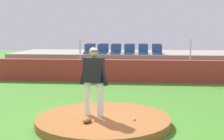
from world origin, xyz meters
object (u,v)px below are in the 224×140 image
(fielding_glove, at_px, (87,120))
(stadium_chair_6, at_px, (91,50))
(stadium_chair_1, at_px, (102,51))
(stadium_chair_11, at_px, (156,50))
(stadium_chair_2, at_px, (115,51))
(stadium_chair_10, at_px, (143,50))
(stadium_chair_7, at_px, (104,50))
(stadium_chair_3, at_px, (129,51))
(stadium_chair_9, at_px, (130,50))
(stadium_chair_0, at_px, (89,51))
(stadium_chair_8, at_px, (117,50))
(stadium_chair_4, at_px, (143,51))
(baseball, at_px, (134,119))
(stadium_chair_5, at_px, (157,51))
(pitcher, at_px, (94,76))

(fielding_glove, bearing_deg, stadium_chair_6, -162.91)
(stadium_chair_1, height_order, stadium_chair_11, same)
(stadium_chair_2, bearing_deg, stadium_chair_10, -146.73)
(stadium_chair_7, bearing_deg, stadium_chair_3, 146.06)
(stadium_chair_9, xyz_separation_m, stadium_chair_11, (1.39, 0.03, 0.00))
(stadium_chair_10, bearing_deg, stadium_chair_11, -179.20)
(stadium_chair_6, distance_m, stadium_chair_9, 2.13)
(stadium_chair_0, bearing_deg, stadium_chair_8, -148.11)
(stadium_chair_4, bearing_deg, baseball, 88.26)
(stadium_chair_5, distance_m, stadium_chair_7, 2.97)
(stadium_chair_11, bearing_deg, stadium_chair_4, 51.93)
(baseball, distance_m, stadium_chair_2, 8.49)
(stadium_chair_5, height_order, stadium_chair_7, same)
(stadium_chair_6, relative_size, stadium_chair_10, 1.00)
(baseball, height_order, stadium_chair_0, stadium_chair_0)
(stadium_chair_5, relative_size, stadium_chair_8, 1.00)
(stadium_chair_2, distance_m, stadium_chair_9, 1.15)
(stadium_chair_5, height_order, stadium_chair_6, same)
(pitcher, relative_size, stadium_chair_10, 3.57)
(baseball, bearing_deg, stadium_chair_11, 84.09)
(baseball, distance_m, fielding_glove, 1.15)
(stadium_chair_3, distance_m, stadium_chair_6, 2.28)
(stadium_chair_1, height_order, stadium_chair_8, same)
(stadium_chair_0, bearing_deg, stadium_chair_4, 179.63)
(pitcher, xyz_separation_m, fielding_glove, (-0.07, -0.62, -0.98))
(stadium_chair_2, bearing_deg, stadium_chair_1, -1.13)
(pitcher, height_order, fielding_glove, pitcher)
(fielding_glove, relative_size, stadium_chair_3, 0.60)
(stadium_chair_0, xyz_separation_m, stadium_chair_8, (1.36, 0.85, 0.00))
(stadium_chair_2, height_order, stadium_chair_4, same)
(stadium_chair_2, distance_m, stadium_chair_6, 1.68)
(baseball, xyz_separation_m, stadium_chair_4, (0.25, 8.37, 1.12))
(stadium_chair_1, bearing_deg, stadium_chair_9, -147.95)
(stadium_chair_5, bearing_deg, fielding_glove, 76.53)
(fielding_glove, bearing_deg, baseball, 112.77)
(stadium_chair_10, bearing_deg, fielding_glove, 81.95)
(stadium_chair_3, height_order, stadium_chair_8, same)
(pitcher, height_order, stadium_chair_8, pitcher)
(pitcher, distance_m, stadium_chair_9, 8.92)
(fielding_glove, bearing_deg, stadium_chair_2, -171.27)
(stadium_chair_8, bearing_deg, pitcher, 90.83)
(stadium_chair_2, bearing_deg, stadium_chair_4, -178.93)
(stadium_chair_3, bearing_deg, stadium_chair_8, -51.66)
(fielding_glove, bearing_deg, stadium_chair_9, -175.65)
(stadium_chair_4, height_order, stadium_chair_5, same)
(stadium_chair_1, relative_size, stadium_chair_3, 1.00)
(stadium_chair_3, bearing_deg, pitcher, 85.96)
(stadium_chair_4, xyz_separation_m, stadium_chair_9, (-0.69, 0.87, 0.00))
(baseball, relative_size, stadium_chair_2, 0.15)
(stadium_chair_8, xyz_separation_m, stadium_chair_9, (0.74, 0.01, 0.00))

